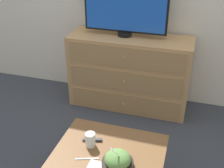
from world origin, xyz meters
The scene contains 9 objects.
ground_plane centered at (0.00, 0.00, 0.00)m, with size 12.00×12.00×0.00m, color #383D47.
dresser centered at (0.14, -0.25, 0.40)m, with size 1.29×0.46×0.81m.
tv centered at (0.08, -0.22, 1.12)m, with size 0.86×0.15×0.61m.
coffee_table centered at (0.31, -1.52, 0.35)m, with size 0.77×0.61×0.41m.
takeout_bowl centered at (0.40, -1.63, 0.45)m, with size 0.21×0.21×0.19m.
drink_cup centered at (0.16, -1.50, 0.46)m, with size 0.07×0.07×0.11m.
napkin centered at (0.27, -1.69, 0.41)m, with size 0.13×0.13×0.00m.
knife centered at (0.18, -1.63, 0.41)m, with size 0.16×0.06×0.01m.
remote_control centered at (0.15, -1.44, 0.42)m, with size 0.15×0.06×0.02m.
Camera 1 is at (0.76, -2.95, 1.79)m, focal length 45.00 mm.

